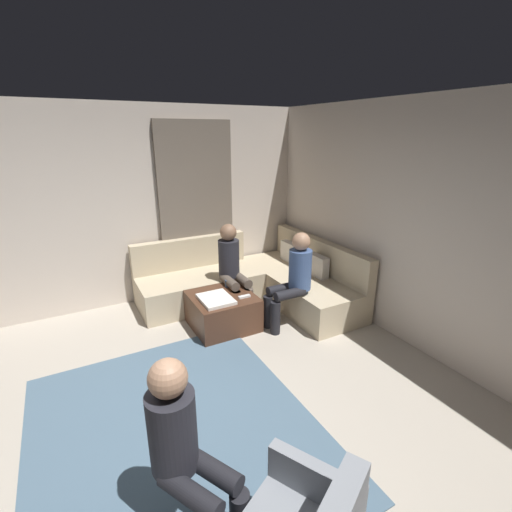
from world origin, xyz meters
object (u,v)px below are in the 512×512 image
coffee_mug (228,283)px  person_on_couch_back (293,276)px  game_remote (244,297)px  person_on_couch_side (232,266)px  sectional_couch (256,282)px  ottoman (222,311)px  person_on_armchair (186,448)px

coffee_mug → person_on_couch_back: person_on_couch_back is taller
game_remote → person_on_couch_side: bearing=171.7°
sectional_couch → person_on_couch_back: 0.93m
ottoman → coffee_mug: coffee_mug is taller
ottoman → person_on_couch_back: (0.38, 0.79, 0.45)m
ottoman → coffee_mug: (-0.22, 0.18, 0.26)m
sectional_couch → person_on_couch_back: person_on_couch_back is taller
sectional_couch → person_on_couch_side: person_on_couch_side is taller
sectional_couch → game_remote: bearing=-38.4°
person_on_couch_back → ottoman: bearing=64.5°
ottoman → person_on_armchair: bearing=-27.8°
ottoman → coffee_mug: 0.38m
ottoman → game_remote: 0.36m
coffee_mug → ottoman: bearing=-39.3°
game_remote → coffee_mug: bearing=-174.3°
game_remote → person_on_armchair: (2.03, -1.38, 0.21)m
sectional_couch → person_on_couch_side: (0.15, -0.45, 0.38)m
person_on_armchair → game_remote: bearing=-152.8°
coffee_mug → person_on_couch_back: 0.88m
sectional_couch → game_remote: sectional_couch is taller
sectional_couch → person_on_couch_side: 0.60m
game_remote → person_on_armchair: size_ratio=0.13×
game_remote → sectional_couch: bearing=141.6°
person_on_couch_side → person_on_couch_back: bearing=125.4°
ottoman → sectional_couch: bearing=122.7°
coffee_mug → game_remote: size_ratio=0.63×
person_on_couch_side → ottoman: bearing=48.0°
ottoman → person_on_armchair: size_ratio=0.64×
sectional_couch → game_remote: size_ratio=17.00×
sectional_couch → person_on_couch_side: size_ratio=2.12×
ottoman → person_on_couch_side: bearing=138.0°
person_on_couch_side → person_on_armchair: person_on_couch_side is taller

